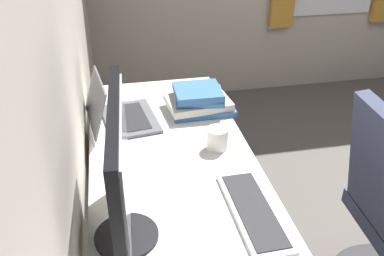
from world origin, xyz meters
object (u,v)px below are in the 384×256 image
object	(u,v)px
drawer_pedestal	(161,194)
mouse_spare	(184,89)
monitor_primary	(120,168)
book_stack_near	(199,100)
keyboard_main	(254,211)
laptop_leftmost	(116,112)
coffee_mug	(217,138)

from	to	relation	value
drawer_pedestal	mouse_spare	size ratio (longest dim) A/B	6.68
monitor_primary	book_stack_near	size ratio (longest dim) A/B	1.76
drawer_pedestal	keyboard_main	world-z (taller)	keyboard_main
laptop_leftmost	book_stack_near	world-z (taller)	laptop_leftmost
monitor_primary	mouse_spare	distance (m)	1.08
monitor_primary	coffee_mug	distance (m)	0.63
coffee_mug	monitor_primary	bearing A→B (deg)	137.77
laptop_leftmost	coffee_mug	xyz separation A→B (m)	(-0.30, -0.39, -0.01)
monitor_primary	drawer_pedestal	bearing A→B (deg)	-15.32
drawer_pedestal	mouse_spare	world-z (taller)	mouse_spare
keyboard_main	book_stack_near	world-z (taller)	book_stack_near
book_stack_near	coffee_mug	world-z (taller)	book_stack_near
laptop_leftmost	keyboard_main	world-z (taller)	laptop_leftmost
keyboard_main	book_stack_near	xyz separation A→B (m)	(0.75, 0.02, 0.04)
monitor_primary	book_stack_near	world-z (taller)	monitor_primary
book_stack_near	monitor_primary	bearing A→B (deg)	153.18
laptop_leftmost	keyboard_main	xyz separation A→B (m)	(-0.71, -0.42, -0.04)
mouse_spare	book_stack_near	bearing A→B (deg)	-171.30
laptop_leftmost	book_stack_near	bearing A→B (deg)	-83.48
laptop_leftmost	monitor_primary	bearing A→B (deg)	179.78
monitor_primary	book_stack_near	distance (m)	0.90
drawer_pedestal	book_stack_near	xyz separation A→B (m)	(0.13, -0.22, 0.43)
monitor_primary	coffee_mug	bearing A→B (deg)	-42.23
laptop_leftmost	mouse_spare	xyz separation A→B (m)	(0.26, -0.36, -0.04)
keyboard_main	mouse_spare	xyz separation A→B (m)	(0.96, 0.06, 0.01)
keyboard_main	coffee_mug	world-z (taller)	coffee_mug
laptop_leftmost	book_stack_near	xyz separation A→B (m)	(0.04, -0.39, -0.00)
drawer_pedestal	mouse_spare	xyz separation A→B (m)	(0.34, -0.18, 0.40)
mouse_spare	coffee_mug	world-z (taller)	coffee_mug
laptop_leftmost	mouse_spare	size ratio (longest dim) A/B	3.53
mouse_spare	book_stack_near	size ratio (longest dim) A/B	0.32
mouse_spare	monitor_primary	bearing A→B (deg)	159.92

